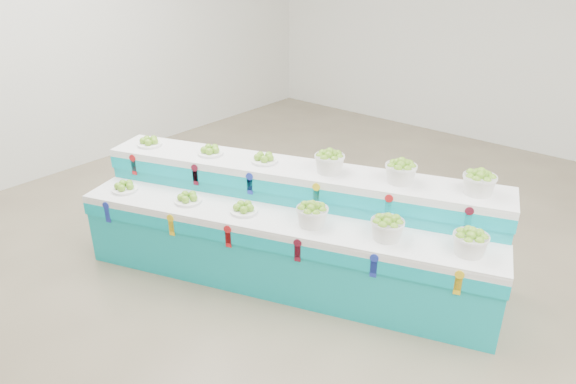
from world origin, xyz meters
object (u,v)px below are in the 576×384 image
(basket_lower_left, at_px, (312,214))
(basket_upper_right, at_px, (479,182))
(plate_upper_mid, at_px, (210,150))
(display_stand, at_px, (288,227))

(basket_lower_left, height_order, basket_upper_right, basket_upper_right)
(plate_upper_mid, height_order, basket_upper_right, basket_upper_right)
(basket_upper_right, bearing_deg, display_stand, -152.48)
(basket_lower_left, distance_m, plate_upper_mid, 1.32)
(basket_lower_left, height_order, plate_upper_mid, plate_upper_mid)
(basket_upper_right, bearing_deg, plate_upper_mid, -160.99)
(display_stand, relative_size, basket_lower_left, 14.10)
(display_stand, xyz_separation_m, basket_lower_left, (0.37, -0.12, 0.31))
(display_stand, distance_m, basket_upper_right, 1.72)
(display_stand, height_order, basket_lower_left, display_stand)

